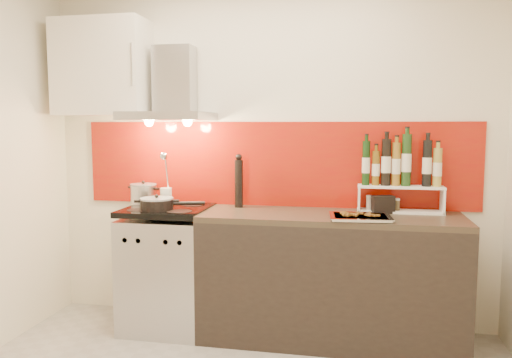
% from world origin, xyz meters
% --- Properties ---
extents(back_wall, '(3.40, 0.02, 2.60)m').
position_xyz_m(back_wall, '(0.00, 1.40, 1.30)').
color(back_wall, silver).
rests_on(back_wall, ground).
extents(backsplash, '(3.00, 0.02, 0.64)m').
position_xyz_m(backsplash, '(0.05, 1.39, 1.22)').
color(backsplash, '#9C1C08').
rests_on(backsplash, back_wall).
extents(range_stove, '(0.60, 0.60, 0.91)m').
position_xyz_m(range_stove, '(-0.70, 1.10, 0.44)').
color(range_stove, '#B7B7BA').
rests_on(range_stove, ground).
extents(counter, '(1.80, 0.60, 0.90)m').
position_xyz_m(counter, '(0.50, 1.10, 0.45)').
color(counter, black).
rests_on(counter, ground).
extents(range_hood, '(0.62, 0.50, 0.61)m').
position_xyz_m(range_hood, '(-0.70, 1.24, 1.74)').
color(range_hood, '#B7B7BA').
rests_on(range_hood, back_wall).
extents(upper_cabinet, '(0.70, 0.35, 0.72)m').
position_xyz_m(upper_cabinet, '(-1.25, 1.22, 1.95)').
color(upper_cabinet, white).
rests_on(upper_cabinet, back_wall).
extents(stock_pot, '(0.20, 0.20, 0.18)m').
position_xyz_m(stock_pot, '(-0.95, 1.26, 0.99)').
color(stock_pot, '#B7B7BA').
rests_on(stock_pot, range_stove).
extents(saute_pan, '(0.45, 0.24, 0.11)m').
position_xyz_m(saute_pan, '(-0.72, 0.98, 0.95)').
color(saute_pan, black).
rests_on(saute_pan, range_stove).
extents(utensil_jar, '(0.09, 0.13, 0.42)m').
position_xyz_m(utensil_jar, '(-0.73, 1.15, 1.02)').
color(utensil_jar, silver).
rests_on(utensil_jar, range_stove).
extents(pepper_mill, '(0.06, 0.06, 0.40)m').
position_xyz_m(pepper_mill, '(-0.19, 1.27, 1.09)').
color(pepper_mill, black).
rests_on(pepper_mill, counter).
extents(step_shelf, '(0.59, 0.16, 0.55)m').
position_xyz_m(step_shelf, '(0.97, 1.26, 1.16)').
color(step_shelf, white).
rests_on(step_shelf, counter).
extents(caddy_box, '(0.17, 0.11, 0.13)m').
position_xyz_m(caddy_box, '(0.86, 1.20, 0.96)').
color(caddy_box, black).
rests_on(caddy_box, counter).
extents(baking_tray, '(0.42, 0.34, 0.03)m').
position_xyz_m(baking_tray, '(0.70, 0.95, 0.92)').
color(baking_tray, silver).
rests_on(baking_tray, counter).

